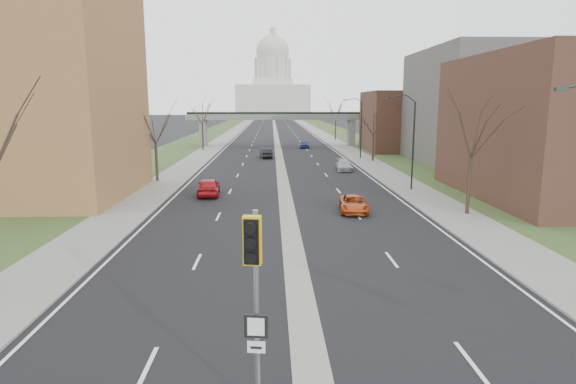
{
  "coord_description": "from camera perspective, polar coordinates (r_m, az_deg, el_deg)",
  "views": [
    {
      "loc": [
        -1.17,
        -11.58,
        7.95
      ],
      "look_at": [
        -0.38,
        11.43,
        3.72
      ],
      "focal_mm": 30.0,
      "sensor_mm": 36.0,
      "label": 1
    }
  ],
  "objects": [
    {
      "name": "road_surface",
      "position": [
        161.78,
        -1.56,
        7.59
      ],
      "size": [
        20.0,
        600.0,
        0.01
      ],
      "primitive_type": "cube",
      "color": "black",
      "rests_on": "ground"
    },
    {
      "name": "median_strip",
      "position": [
        161.78,
        -1.56,
        7.59
      ],
      "size": [
        1.2,
        600.0,
        0.02
      ],
      "primitive_type": "cube",
      "color": "gray",
      "rests_on": "ground"
    },
    {
      "name": "sidewalk_right",
      "position": [
        162.31,
        2.71,
        7.61
      ],
      "size": [
        4.0,
        600.0,
        0.12
      ],
      "primitive_type": "cube",
      "color": "gray",
      "rests_on": "ground"
    },
    {
      "name": "sidewalk_left",
      "position": [
        162.13,
        -5.85,
        7.57
      ],
      "size": [
        4.0,
        600.0,
        0.12
      ],
      "primitive_type": "cube",
      "color": "gray",
      "rests_on": "ground"
    },
    {
      "name": "grass_verge_right",
      "position": [
        162.9,
        4.84,
        7.6
      ],
      "size": [
        8.0,
        600.0,
        0.1
      ],
      "primitive_type": "cube",
      "color": "#2F4620",
      "rests_on": "ground"
    },
    {
      "name": "grass_verge_left",
      "position": [
        162.65,
        -7.97,
        7.53
      ],
      "size": [
        8.0,
        600.0,
        0.1
      ],
      "primitive_type": "cube",
      "color": "#2F4620",
      "rests_on": "ground"
    },
    {
      "name": "commercial_block_near",
      "position": [
        46.94,
        30.68,
        6.59
      ],
      "size": [
        16.0,
        20.0,
        12.0
      ],
      "primitive_type": "cube",
      "color": "#492C22",
      "rests_on": "ground"
    },
    {
      "name": "commercial_block_mid",
      "position": [
        69.95,
        22.99,
        9.23
      ],
      "size": [
        18.0,
        22.0,
        15.0
      ],
      "primitive_type": "cube",
      "color": "#5A5752",
      "rests_on": "ground"
    },
    {
      "name": "commercial_block_far",
      "position": [
        84.86,
        14.02,
        8.12
      ],
      "size": [
        14.0,
        14.0,
        10.0
      ],
      "primitive_type": "cube",
      "color": "#492C22",
      "rests_on": "ground"
    },
    {
      "name": "pedestrian_bridge",
      "position": [
        91.64,
        -1.25,
        8.47
      ],
      "size": [
        34.0,
        3.0,
        6.45
      ],
      "color": "slate",
      "rests_on": "ground"
    },
    {
      "name": "capitol",
      "position": [
        331.75,
        -1.8,
        12.25
      ],
      "size": [
        48.0,
        42.0,
        55.75
      ],
      "color": "beige",
      "rests_on": "ground"
    },
    {
      "name": "streetlight_mid",
      "position": [
        45.25,
        13.78,
        8.86
      ],
      "size": [
        2.61,
        0.2,
        8.7
      ],
      "color": "black",
      "rests_on": "sidewalk_right"
    },
    {
      "name": "streetlight_far",
      "position": [
        70.64,
        8.05,
        9.51
      ],
      "size": [
        2.61,
        0.2,
        8.7
      ],
      "color": "black",
      "rests_on": "sidewalk_right"
    },
    {
      "name": "tree_left_b",
      "position": [
        51.0,
        -15.54,
        8.11
      ],
      "size": [
        6.75,
        6.75,
        8.81
      ],
      "color": "#382B21",
      "rests_on": "sidewalk_left"
    },
    {
      "name": "tree_left_c",
      "position": [
        84.42,
        -10.17,
        9.64
      ],
      "size": [
        7.65,
        7.65,
        9.99
      ],
      "color": "#382B21",
      "rests_on": "sidewalk_left"
    },
    {
      "name": "tree_right_a",
      "position": [
        36.47,
        21.09,
        7.66
      ],
      "size": [
        7.2,
        7.2,
        9.4
      ],
      "color": "#382B21",
      "rests_on": "sidewalk_right"
    },
    {
      "name": "tree_right_b",
      "position": [
        68.1,
        10.15,
        8.46
      ],
      "size": [
        6.3,
        6.3,
        8.22
      ],
      "color": "#382B21",
      "rests_on": "sidewalk_right"
    },
    {
      "name": "tree_right_c",
      "position": [
        107.52,
        5.69,
        9.88
      ],
      "size": [
        7.65,
        7.65,
        9.99
      ],
      "color": "#382B21",
      "rests_on": "sidewalk_right"
    },
    {
      "name": "signal_pole_median",
      "position": [
        11.99,
        -4.02,
        -10.1
      ],
      "size": [
        0.62,
        0.89,
        5.38
      ],
      "rotation": [
        0.0,
        0.0,
        -0.12
      ],
      "color": "gray",
      "rests_on": "ground"
    },
    {
      "name": "car_left_near",
      "position": [
        42.79,
        -9.39,
        0.64
      ],
      "size": [
        2.15,
        4.72,
        1.57
      ],
      "primitive_type": "imported",
      "rotation": [
        0.0,
        0.0,
        3.21
      ],
      "color": "#A01217",
      "rests_on": "ground"
    },
    {
      "name": "car_left_far",
      "position": [
        71.88,
        -2.63,
        4.62
      ],
      "size": [
        2.06,
        4.45,
        1.41
      ],
      "primitive_type": "imported",
      "rotation": [
        0.0,
        0.0,
        3.28
      ],
      "color": "black",
      "rests_on": "ground"
    },
    {
      "name": "car_right_near",
      "position": [
        36.14,
        7.8,
        -1.4
      ],
      "size": [
        2.45,
        4.58,
        1.22
      ],
      "primitive_type": "imported",
      "rotation": [
        0.0,
        0.0,
        -0.1
      ],
      "color": "#B03F12",
      "rests_on": "ground"
    },
    {
      "name": "car_right_mid",
      "position": [
        58.61,
        6.64,
        3.19
      ],
      "size": [
        2.14,
        4.57,
        1.29
      ],
      "primitive_type": "imported",
      "rotation": [
        0.0,
        0.0,
        -0.07
      ],
      "color": "#9C9DA3",
      "rests_on": "ground"
    },
    {
      "name": "car_right_far",
      "position": [
        88.29,
        1.95,
        5.7
      ],
      "size": [
        1.95,
        4.27,
        1.42
      ],
      "primitive_type": "imported",
      "rotation": [
        0.0,
        0.0,
        -0.07
      ],
      "color": "navy",
      "rests_on": "ground"
    }
  ]
}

